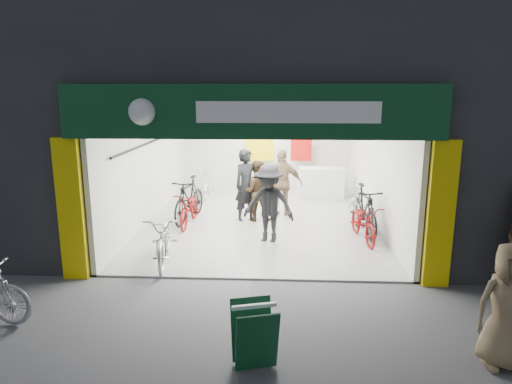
# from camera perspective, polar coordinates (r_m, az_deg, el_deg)

# --- Properties ---
(ground) EXTENTS (60.00, 60.00, 0.00)m
(ground) POSITION_cam_1_polar(r_m,az_deg,el_deg) (8.49, -0.48, -10.99)
(ground) COLOR #56565B
(ground) RESTS_ON ground
(building) EXTENTS (17.00, 10.27, 8.00)m
(building) POSITION_cam_1_polar(r_m,az_deg,el_deg) (12.79, 5.14, 16.70)
(building) COLOR #232326
(building) RESTS_ON ground
(bike_left_front) EXTENTS (0.98, 2.04, 1.03)m
(bike_left_front) POSITION_cam_1_polar(r_m,az_deg,el_deg) (9.34, -11.33, -5.64)
(bike_left_front) COLOR silver
(bike_left_front) RESTS_ON ground
(bike_left_midfront) EXTENTS (0.91, 2.04, 1.18)m
(bike_left_midfront) POSITION_cam_1_polar(r_m,az_deg,el_deg) (12.08, -8.36, -0.94)
(bike_left_midfront) COLOR black
(bike_left_midfront) RESTS_ON ground
(bike_left_midback) EXTENTS (0.66, 1.72, 0.89)m
(bike_left_midback) POSITION_cam_1_polar(r_m,az_deg,el_deg) (11.73, -8.31, -2.09)
(bike_left_midback) COLOR maroon
(bike_left_midback) RESTS_ON ground
(bike_left_back) EXTENTS (0.61, 1.83, 1.08)m
(bike_left_back) POSITION_cam_1_polar(r_m,az_deg,el_deg) (14.71, -6.15, 1.37)
(bike_left_back) COLOR silver
(bike_left_back) RESTS_ON ground
(bike_right_front) EXTENTS (0.77, 2.04, 1.20)m
(bike_right_front) POSITION_cam_1_polar(r_m,az_deg,el_deg) (11.13, 13.38, -2.28)
(bike_right_front) COLOR black
(bike_right_front) RESTS_ON ground
(bike_right_mid) EXTENTS (0.80, 1.76, 0.89)m
(bike_right_mid) POSITION_cam_1_polar(r_m,az_deg,el_deg) (10.70, 13.29, -3.74)
(bike_right_mid) COLOR maroon
(bike_right_mid) RESTS_ON ground
(bike_right_back) EXTENTS (0.90, 1.94, 1.12)m
(bike_right_back) POSITION_cam_1_polar(r_m,az_deg,el_deg) (11.38, 13.14, -2.14)
(bike_right_back) COLOR silver
(bike_right_back) RESTS_ON ground
(customer_a) EXTENTS (0.84, 0.78, 1.92)m
(customer_a) POSITION_cam_1_polar(r_m,az_deg,el_deg) (11.88, -1.18, 0.78)
(customer_a) COLOR black
(customer_a) RESTS_ON ground
(customer_b) EXTENTS (0.85, 0.70, 1.63)m
(customer_b) POSITION_cam_1_polar(r_m,az_deg,el_deg) (11.89, 0.09, 0.08)
(customer_b) COLOR #352618
(customer_b) RESTS_ON ground
(customer_c) EXTENTS (1.30, 0.95, 1.80)m
(customer_c) POSITION_cam_1_polar(r_m,az_deg,el_deg) (10.21, 1.60, -1.54)
(customer_c) COLOR black
(customer_c) RESTS_ON ground
(customer_d) EXTENTS (1.14, 0.58, 1.86)m
(customer_d) POSITION_cam_1_polar(r_m,az_deg,el_deg) (12.35, 3.30, 1.09)
(customer_d) COLOR #876A4E
(customer_d) RESTS_ON ground
(pedestrian_near) EXTENTS (0.80, 0.53, 1.62)m
(pedestrian_near) POSITION_cam_1_polar(r_m,az_deg,el_deg) (6.55, 28.98, -12.38)
(pedestrian_near) COLOR #876F4E
(pedestrian_near) RESTS_ON ground
(sandwich_board) EXTENTS (0.65, 0.66, 0.82)m
(sandwich_board) POSITION_cam_1_polar(r_m,az_deg,el_deg) (5.92, -0.21, -17.30)
(sandwich_board) COLOR #104325
(sandwich_board) RESTS_ON ground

